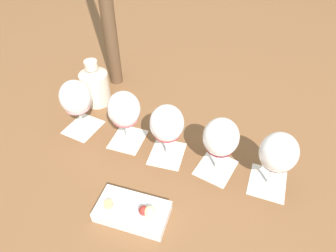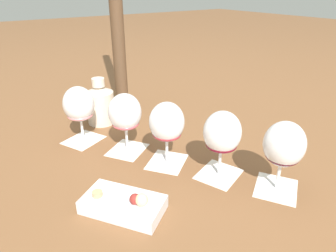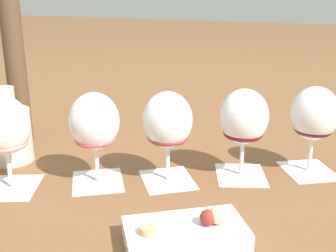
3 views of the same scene
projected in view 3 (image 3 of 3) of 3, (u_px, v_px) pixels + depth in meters
name	position (u px, v px, depth m)	size (l,w,h in m)	color
ground_plane	(169.00, 178.00, 0.82)	(8.00, 8.00, 0.00)	brown
tasting_card_0	(12.00, 187.00, 0.78)	(0.13, 0.14, 0.00)	silver
tasting_card_1	(98.00, 181.00, 0.80)	(0.14, 0.14, 0.00)	silver
tasting_card_2	(166.00, 179.00, 0.81)	(0.14, 0.14, 0.00)	silver
tasting_card_3	(241.00, 175.00, 0.83)	(0.13, 0.14, 0.00)	silver
tasting_card_4	(308.00, 171.00, 0.85)	(0.14, 0.14, 0.00)	silver
wine_glass_0	(4.00, 130.00, 0.74)	(0.09, 0.09, 0.17)	white
wine_glass_1	(94.00, 125.00, 0.77)	(0.09, 0.09, 0.17)	white
wine_glass_2	(166.00, 124.00, 0.77)	(0.09, 0.09, 0.17)	white
wine_glass_3	(244.00, 121.00, 0.79)	(0.09, 0.09, 0.17)	white
wine_glass_4	(314.00, 118.00, 0.81)	(0.09, 0.09, 0.17)	white
ceramic_vase	(8.00, 130.00, 0.88)	(0.09, 0.09, 0.16)	beige
snack_dish	(187.00, 234.00, 0.60)	(0.19, 0.17, 0.06)	silver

